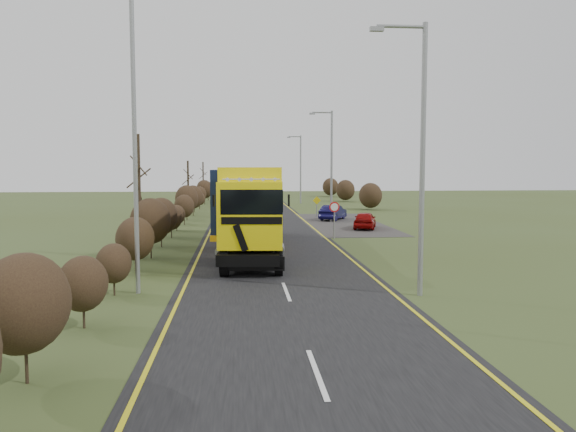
# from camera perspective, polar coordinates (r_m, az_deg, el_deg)

# --- Properties ---
(ground) EXTENTS (160.00, 160.00, 0.00)m
(ground) POSITION_cam_1_polar(r_m,az_deg,el_deg) (24.15, -0.96, -5.66)
(ground) COLOR #3C491F
(ground) RESTS_ON ground
(road) EXTENTS (8.00, 120.00, 0.02)m
(road) POSITION_cam_1_polar(r_m,az_deg,el_deg) (34.01, -2.13, -2.53)
(road) COLOR black
(road) RESTS_ON ground
(layby) EXTENTS (6.00, 18.00, 0.02)m
(layby) POSITION_cam_1_polar(r_m,az_deg,el_deg) (44.65, 5.60, -0.75)
(layby) COLOR #33302D
(layby) RESTS_ON ground
(lane_markings) EXTENTS (7.52, 116.00, 0.01)m
(lane_markings) POSITION_cam_1_polar(r_m,az_deg,el_deg) (33.70, -2.10, -2.57)
(lane_markings) COLOR gold
(lane_markings) RESTS_ON road
(hedgerow) EXTENTS (2.24, 102.04, 6.05)m
(hedgerow) POSITION_cam_1_polar(r_m,az_deg,el_deg) (32.00, -12.74, -0.23)
(hedgerow) COLOR black
(hedgerow) RESTS_ON ground
(lorry) EXTENTS (3.60, 16.14, 4.45)m
(lorry) POSITION_cam_1_polar(r_m,az_deg,el_deg) (30.08, -4.03, 1.29)
(lorry) COLOR black
(lorry) RESTS_ON ground
(car_red_hatchback) EXTENTS (2.45, 3.95, 1.25)m
(car_red_hatchback) POSITION_cam_1_polar(r_m,az_deg,el_deg) (40.91, 7.81, -0.43)
(car_red_hatchback) COLOR #8B0806
(car_red_hatchback) RESTS_ON ground
(car_blue_sedan) EXTENTS (2.93, 3.98, 1.25)m
(car_blue_sedan) POSITION_cam_1_polar(r_m,az_deg,el_deg) (47.47, 4.59, 0.34)
(car_blue_sedan) COLOR #0C0A38
(car_blue_sedan) RESTS_ON ground
(streetlight_near) EXTENTS (1.97, 0.19, 9.29)m
(streetlight_near) POSITION_cam_1_polar(r_m,az_deg,el_deg) (19.75, 13.20, 6.78)
(streetlight_near) COLOR gray
(streetlight_near) RESTS_ON ground
(streetlight_mid) EXTENTS (1.91, 0.18, 8.98)m
(streetlight_mid) POSITION_cam_1_polar(r_m,az_deg,el_deg) (45.76, 4.31, 5.59)
(streetlight_mid) COLOR gray
(streetlight_mid) RESTS_ON ground
(streetlight_far) EXTENTS (1.77, 0.18, 8.29)m
(streetlight_far) POSITION_cam_1_polar(r_m,az_deg,el_deg) (68.76, 1.21, 5.06)
(streetlight_far) COLOR gray
(streetlight_far) RESTS_ON ground
(left_pole) EXTENTS (0.16, 0.16, 10.98)m
(left_pole) POSITION_cam_1_polar(r_m,az_deg,el_deg) (20.32, -15.32, 7.71)
(left_pole) COLOR gray
(left_pole) RESTS_ON ground
(speed_sign) EXTENTS (0.64, 0.10, 2.32)m
(speed_sign) POSITION_cam_1_polar(r_m,az_deg,el_deg) (34.87, 4.73, 0.30)
(speed_sign) COLOR gray
(speed_sign) RESTS_ON ground
(warning_board) EXTENTS (0.72, 0.11, 1.90)m
(warning_board) POSITION_cam_1_polar(r_m,az_deg,el_deg) (49.49, 2.93, 1.15)
(warning_board) COLOR gray
(warning_board) RESTS_ON ground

